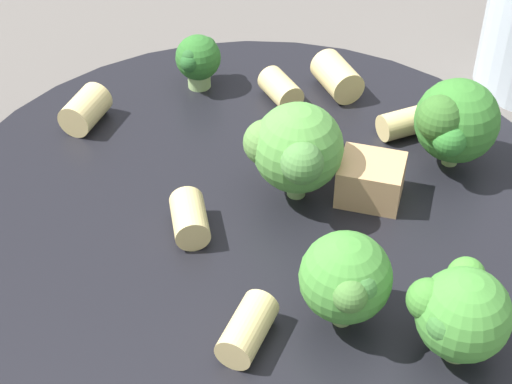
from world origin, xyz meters
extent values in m
plane|color=#5B5651|center=(0.00, 0.00, 0.00)|extent=(2.00, 2.00, 0.00)
cylinder|color=black|center=(0.00, 0.00, 0.02)|extent=(0.28, 0.28, 0.04)
cylinder|color=beige|center=(0.00, 0.00, 0.04)|extent=(0.25, 0.25, 0.01)
torus|color=black|center=(0.00, 0.00, 0.04)|extent=(0.28, 0.28, 0.00)
cylinder|color=#93B766|center=(0.07, 0.06, 0.05)|extent=(0.01, 0.01, 0.01)
sphere|color=#387A2D|center=(0.07, 0.06, 0.06)|extent=(0.04, 0.04, 0.04)
sphere|color=#396C2A|center=(0.07, 0.05, 0.07)|extent=(0.02, 0.02, 0.02)
sphere|color=#337D30|center=(0.07, 0.05, 0.07)|extent=(0.02, 0.02, 0.02)
cylinder|color=#9EC175|center=(-0.06, 0.08, 0.05)|extent=(0.01, 0.01, 0.01)
sphere|color=#2D6B28|center=(-0.06, 0.08, 0.06)|extent=(0.02, 0.02, 0.02)
sphere|color=#285F29|center=(-0.06, 0.07, 0.06)|extent=(0.01, 0.01, 0.01)
sphere|color=#295C26|center=(-0.06, 0.09, 0.06)|extent=(0.01, 0.01, 0.01)
sphere|color=#295D29|center=(-0.06, 0.07, 0.06)|extent=(0.01, 0.01, 0.01)
cylinder|color=#93B766|center=(0.09, -0.05, 0.05)|extent=(0.01, 0.01, 0.01)
sphere|color=#478E38|center=(0.09, -0.05, 0.06)|extent=(0.03, 0.03, 0.03)
sphere|color=#438432|center=(0.08, -0.05, 0.07)|extent=(0.02, 0.02, 0.02)
sphere|color=#499135|center=(0.09, -0.03, 0.07)|extent=(0.01, 0.01, 0.01)
sphere|color=#3D7934|center=(0.09, -0.06, 0.06)|extent=(0.02, 0.02, 0.02)
cylinder|color=#93B766|center=(0.05, -0.05, 0.05)|extent=(0.01, 0.01, 0.01)
sphere|color=#478E38|center=(0.05, -0.05, 0.06)|extent=(0.03, 0.03, 0.03)
sphere|color=#497C37|center=(0.06, -0.06, 0.07)|extent=(0.01, 0.01, 0.01)
sphere|color=#417E39|center=(0.06, -0.05, 0.07)|extent=(0.01, 0.01, 0.01)
cylinder|color=#84AD60|center=(0.01, 0.02, 0.05)|extent=(0.01, 0.01, 0.01)
sphere|color=#569942|center=(0.01, 0.02, 0.07)|extent=(0.04, 0.04, 0.04)
sphere|color=#598940|center=(0.00, 0.01, 0.07)|extent=(0.02, 0.02, 0.02)
sphere|color=#4E843F|center=(0.02, 0.00, 0.07)|extent=(0.02, 0.02, 0.02)
cylinder|color=#E0C67F|center=(-0.02, 0.08, 0.05)|extent=(0.03, 0.03, 0.01)
cylinder|color=#E0C67F|center=(0.05, 0.08, 0.05)|extent=(0.03, 0.03, 0.01)
cylinder|color=#E0C67F|center=(0.02, -0.07, 0.05)|extent=(0.02, 0.03, 0.01)
cylinder|color=#E0C67F|center=(-0.10, 0.03, 0.05)|extent=(0.02, 0.02, 0.02)
cylinder|color=#E0C67F|center=(-0.02, -0.02, 0.05)|extent=(0.02, 0.03, 0.01)
cylinder|color=#E0C67F|center=(0.01, 0.10, 0.05)|extent=(0.03, 0.03, 0.02)
cube|color=#A87A4C|center=(0.01, 0.05, 0.05)|extent=(0.02, 0.02, 0.01)
cube|color=tan|center=(0.04, 0.03, 0.05)|extent=(0.03, 0.03, 0.02)
camera|label=1|loc=(0.09, -0.26, 0.29)|focal=60.00mm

